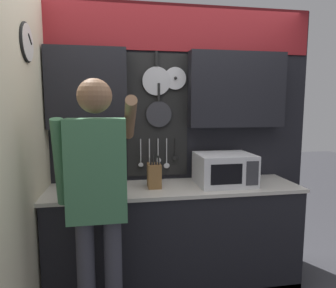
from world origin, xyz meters
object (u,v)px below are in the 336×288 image
knife_block (154,175)px  utensil_crock (99,178)px  person (97,189)px  microwave (224,169)px

knife_block → utensil_crock: 0.46m
utensil_crock → person: bearing=-87.8°
knife_block → utensil_crock: utensil_crock is taller
person → microwave: bearing=25.4°
microwave → person: person is taller
microwave → knife_block: (-0.62, 0.00, -0.03)m
utensil_crock → person: person is taller
microwave → knife_block: size_ratio=1.71×
microwave → utensil_crock: 1.08m
knife_block → person: 0.67m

